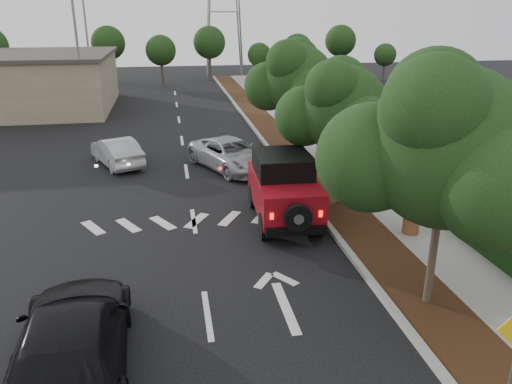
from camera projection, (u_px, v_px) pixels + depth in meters
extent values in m
plane|color=black|center=(208.00, 315.00, 12.42)|extent=(120.00, 120.00, 0.00)
cube|color=#9E9B93|center=(282.00, 165.00, 24.25)|extent=(0.20, 70.00, 0.15)
cube|color=black|center=(301.00, 164.00, 24.42)|extent=(1.80, 70.00, 0.12)
cube|color=gray|center=(339.00, 162.00, 24.72)|extent=(2.00, 70.00, 0.12)
cube|color=black|center=(366.00, 154.00, 24.84)|extent=(0.80, 70.00, 0.80)
cylinder|color=black|center=(254.00, 196.00, 19.11)|extent=(0.36, 0.93, 0.92)
cylinder|color=black|center=(299.00, 194.00, 19.34)|extent=(0.36, 0.93, 0.92)
cylinder|color=black|center=(265.00, 226.00, 16.43)|extent=(0.36, 0.93, 0.92)
cylinder|color=black|center=(318.00, 223.00, 16.65)|extent=(0.36, 0.93, 0.92)
cube|color=maroon|center=(284.00, 192.00, 17.66)|extent=(2.24, 4.33, 1.15)
cube|color=black|center=(283.00, 164.00, 17.66)|extent=(1.99, 2.41, 0.73)
cube|color=maroon|center=(276.00, 180.00, 19.20)|extent=(1.86, 1.26, 0.94)
cube|color=black|center=(296.00, 231.00, 15.78)|extent=(1.97, 0.29, 0.25)
cylinder|color=black|center=(298.00, 218.00, 15.45)|extent=(0.88, 0.29, 0.87)
cube|color=#FF190C|center=(272.00, 216.00, 15.57)|extent=(0.12, 0.05, 0.21)
cube|color=#FF190C|center=(321.00, 214.00, 15.76)|extent=(0.12, 0.05, 0.21)
imported|color=#AAABB1|center=(231.00, 154.00, 23.67)|extent=(4.28, 5.63, 1.42)
imported|color=black|center=(72.00, 341.00, 10.14)|extent=(2.53, 5.67, 1.61)
imported|color=#ACB0B4|center=(117.00, 151.00, 24.27)|extent=(2.94, 4.39, 1.37)
imported|color=#B1B3B9|center=(73.00, 106.00, 35.38)|extent=(5.01, 3.45, 1.58)
cylinder|color=brown|center=(411.00, 225.00, 16.65)|extent=(0.56, 0.56, 0.55)
sphere|color=black|center=(412.00, 211.00, 16.47)|extent=(0.69, 0.69, 0.69)
imported|color=black|center=(413.00, 209.00, 16.44)|extent=(0.60, 0.52, 0.65)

